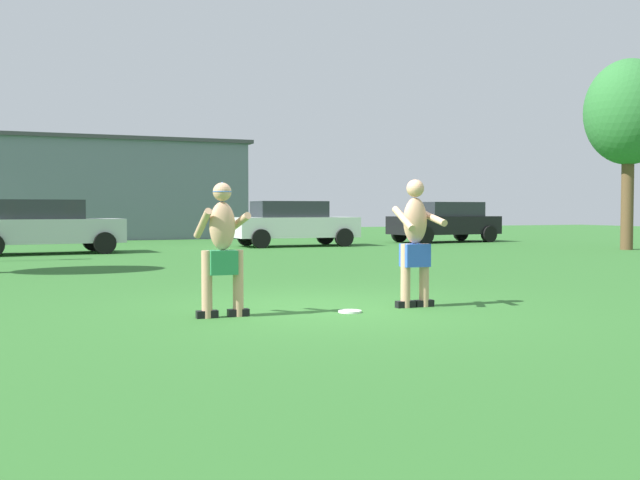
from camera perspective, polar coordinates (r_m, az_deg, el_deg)
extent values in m
plane|color=#2D6628|center=(10.04, 0.88, -5.16)|extent=(80.00, 80.00, 0.00)
cube|color=black|center=(10.28, 7.85, -4.76)|extent=(0.26, 0.12, 0.09)
cylinder|color=tan|center=(10.24, 7.86, -2.64)|extent=(0.13, 0.13, 0.85)
cube|color=black|center=(10.15, 6.46, -4.84)|extent=(0.26, 0.12, 0.09)
cylinder|color=tan|center=(10.11, 6.47, -2.70)|extent=(0.13, 0.13, 0.85)
cube|color=blue|center=(10.16, 7.18, -1.14)|extent=(0.36, 0.25, 0.31)
ellipsoid|color=tan|center=(10.14, 7.19, 1.45)|extent=(0.34, 0.23, 0.62)
cylinder|color=tan|center=(10.16, 8.59, 1.62)|extent=(0.12, 0.59, 0.21)
cylinder|color=tan|center=(9.95, 6.31, 1.62)|extent=(0.13, 0.57, 0.33)
sphere|color=tan|center=(10.14, 7.21, 3.89)|extent=(0.24, 0.24, 0.24)
cube|color=black|center=(9.24, -8.52, -5.56)|extent=(0.26, 0.12, 0.09)
cylinder|color=tan|center=(9.20, -8.53, -3.33)|extent=(0.13, 0.13, 0.81)
cube|color=black|center=(9.33, -6.19, -5.48)|extent=(0.26, 0.12, 0.09)
cylinder|color=tan|center=(9.29, -6.20, -3.26)|extent=(0.13, 0.13, 0.81)
cube|color=#28844C|center=(9.22, -7.37, -1.69)|extent=(0.34, 0.25, 0.29)
ellipsoid|color=tan|center=(9.20, -7.38, 1.05)|extent=(0.33, 0.23, 0.59)
cylinder|color=tan|center=(9.25, -8.84, 1.23)|extent=(0.12, 0.52, 0.38)
cylinder|color=tan|center=(9.35, -6.23, 1.26)|extent=(0.20, 0.56, 0.28)
sphere|color=tan|center=(9.20, -7.40, 3.62)|extent=(0.23, 0.23, 0.23)
cone|color=#194CA5|center=(9.20, -7.40, 4.01)|extent=(0.24, 0.24, 0.12)
cylinder|color=white|center=(9.64, 2.26, -5.41)|extent=(0.30, 0.30, 0.03)
cube|color=black|center=(30.16, 9.35, 1.12)|extent=(4.41, 2.09, 0.70)
cube|color=#282D33|center=(30.27, 9.66, 2.31)|extent=(2.51, 1.75, 0.56)
cylinder|color=black|center=(28.56, 7.96, 0.35)|extent=(0.65, 0.26, 0.64)
cylinder|color=black|center=(30.06, 6.01, 0.46)|extent=(0.65, 0.26, 0.64)
cylinder|color=black|center=(30.37, 12.64, 0.44)|extent=(0.65, 0.26, 0.64)
cylinder|color=black|center=(31.79, 10.58, 0.54)|extent=(0.65, 0.26, 0.64)
cube|color=white|center=(26.50, -1.93, 0.98)|extent=(4.35, 1.93, 0.70)
cube|color=#282D33|center=(26.43, -2.34, 2.34)|extent=(2.46, 1.66, 0.56)
cylinder|color=black|center=(27.87, 0.40, 0.33)|extent=(0.65, 0.24, 0.64)
cylinder|color=black|center=(26.21, 1.83, 0.19)|extent=(0.65, 0.24, 0.64)
cylinder|color=black|center=(26.93, -5.58, 0.24)|extent=(0.65, 0.24, 0.64)
cylinder|color=black|center=(25.20, -4.50, 0.10)|extent=(0.65, 0.24, 0.64)
cube|color=silver|center=(23.45, -19.99, 0.65)|extent=(4.42, 2.12, 0.70)
cube|color=#282D33|center=(23.42, -20.49, 2.18)|extent=(2.52, 1.76, 0.56)
cylinder|color=black|center=(24.58, -16.75, -0.05)|extent=(0.65, 0.27, 0.64)
cylinder|color=black|center=(22.81, -15.94, -0.22)|extent=(0.65, 0.27, 0.64)
cube|color=slate|center=(35.39, -15.55, 3.55)|extent=(11.10, 6.13, 4.19)
cube|color=#3F3F44|center=(35.50, -15.59, 7.06)|extent=(11.55, 6.37, 0.16)
cylinder|color=brown|center=(26.17, 22.18, 2.85)|extent=(0.39, 0.39, 3.23)
ellipsoid|color=#2D7033|center=(26.35, 22.28, 8.94)|extent=(2.78, 2.78, 3.37)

